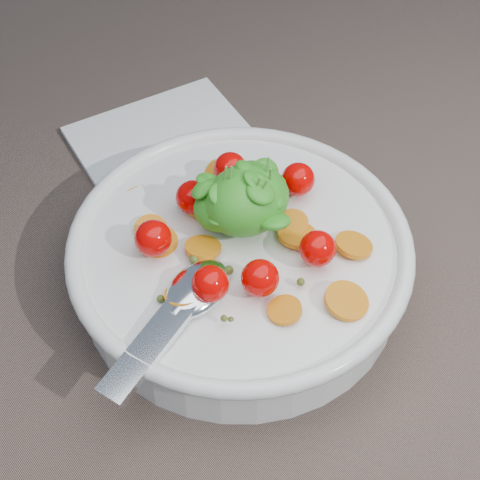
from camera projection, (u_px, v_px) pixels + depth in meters
ground at (215, 299)px, 0.63m from camera, size 6.00×6.00×0.00m
bowl at (240, 258)px, 0.62m from camera, size 0.31×0.29×0.12m
napkin at (167, 145)px, 0.76m from camera, size 0.20×0.18×0.01m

